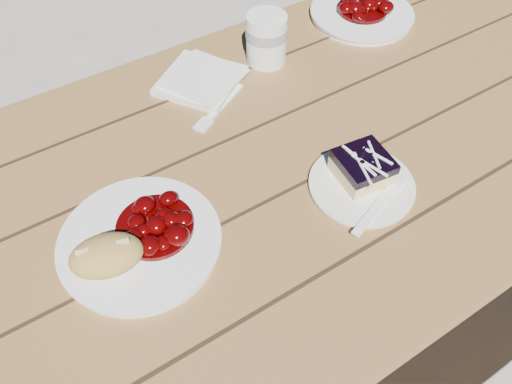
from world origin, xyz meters
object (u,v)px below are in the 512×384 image
bread_roll (107,256)px  coffee_cup (266,39)px  second_plate (362,14)px  picnic_table (290,201)px  main_plate (140,242)px  dessert_plate (361,186)px  blueberry_cake (363,167)px

bread_roll → coffee_cup: coffee_cup is taller
bread_roll → coffee_cup: (0.48, 0.31, 0.01)m
bread_roll → second_plate: bearing=23.4°
second_plate → picnic_table: bearing=-145.3°
main_plate → coffee_cup: (0.43, 0.29, 0.04)m
dessert_plate → coffee_cup: 0.40m
picnic_table → dessert_plate: size_ratio=11.45×
bread_roll → blueberry_cake: bread_roll is taller
main_plate → bread_roll: (-0.05, -0.02, 0.04)m
bread_roll → blueberry_cake: (0.43, -0.06, -0.01)m
main_plate → dessert_plate: main_plate is taller
bread_roll → picnic_table: bearing=9.8°
blueberry_cake → second_plate: blueberry_cake is taller
picnic_table → blueberry_cake: (0.05, -0.13, 0.19)m
main_plate → blueberry_cake: blueberry_cake is taller
main_plate → second_plate: bearing=23.7°
picnic_table → coffee_cup: coffee_cup is taller
bread_roll → blueberry_cake: bearing=-7.9°
second_plate → dessert_plate: bearing=-130.2°
blueberry_cake → coffee_cup: coffee_cup is taller
second_plate → blueberry_cake: bearing=-130.4°
coffee_cup → dessert_plate: bearing=-98.8°
dessert_plate → coffee_cup: coffee_cup is taller
bread_roll → main_plate: bearing=20.0°
picnic_table → dessert_plate: dessert_plate is taller
dessert_plate → second_plate: (0.34, 0.41, 0.00)m
blueberry_cake → second_plate: (0.33, 0.39, -0.03)m
bread_roll → coffee_cup: bearing=33.0°
picnic_table → second_plate: 0.50m
main_plate → blueberry_cake: bearing=-12.0°
main_plate → bread_roll: size_ratio=2.31×
main_plate → coffee_cup: coffee_cup is taller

